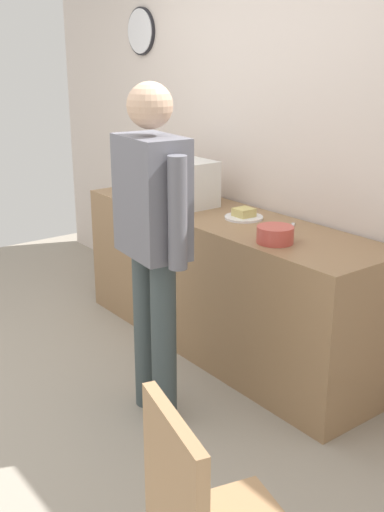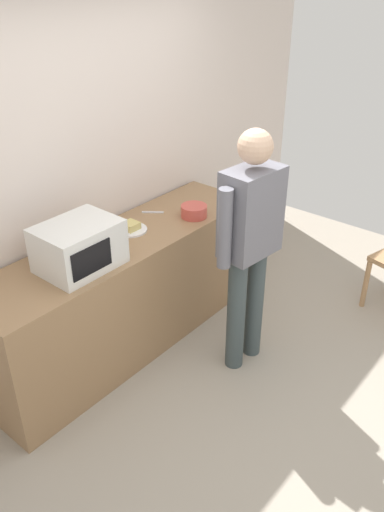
{
  "view_description": "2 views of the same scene",
  "coord_description": "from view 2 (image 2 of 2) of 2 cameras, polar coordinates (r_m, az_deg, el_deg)",
  "views": [
    {
      "loc": [
        2.89,
        -1.22,
        1.88
      ],
      "look_at": [
        0.09,
        0.91,
        0.71
      ],
      "focal_mm": 43.69,
      "sensor_mm": 36.0,
      "label": 1
    },
    {
      "loc": [
        -2.18,
        -1.23,
        2.63
      ],
      "look_at": [
        0.33,
        0.86,
        0.75
      ],
      "focal_mm": 36.83,
      "sensor_mm": 36.0,
      "label": 2
    }
  ],
  "objects": [
    {
      "name": "microwave",
      "position": [
        3.36,
        -12.19,
        1.06
      ],
      "size": [
        0.5,
        0.39,
        0.3
      ],
      "color": "silver",
      "rests_on": "kitchen_counter"
    },
    {
      "name": "sandwich_plate",
      "position": [
        3.82,
        -6.68,
        3.03
      ],
      "size": [
        0.24,
        0.24,
        0.07
      ],
      "color": "white",
      "rests_on": "kitchen_counter"
    },
    {
      "name": "fork_utensil",
      "position": [
        4.08,
        -4.29,
        4.76
      ],
      "size": [
        0.12,
        0.15,
        0.01
      ],
      "primitive_type": "cube",
      "rotation": [
        0.0,
        0.0,
        2.23
      ],
      "color": "silver",
      "rests_on": "kitchen_counter"
    },
    {
      "name": "kitchen_counter",
      "position": [
        3.94,
        -7.11,
        -3.92
      ],
      "size": [
        2.32,
        0.62,
        0.89
      ],
      "primitive_type": "cube",
      "color": "#93704C",
      "rests_on": "ground_plane"
    },
    {
      "name": "ground_plane",
      "position": [
        3.63,
        7.38,
        -16.8
      ],
      "size": [
        6.0,
        6.0,
        0.0
      ],
      "primitive_type": "plane",
      "color": "#9E9384"
    },
    {
      "name": "back_wall",
      "position": [
        3.81,
        -12.11,
        8.86
      ],
      "size": [
        5.4,
        0.13,
        2.6
      ],
      "color": "silver",
      "rests_on": "ground_plane"
    },
    {
      "name": "salad_bowl",
      "position": [
        3.99,
        0.22,
        4.9
      ],
      "size": [
        0.2,
        0.2,
        0.09
      ],
      "primitive_type": "cylinder",
      "color": "#C64C42",
      "rests_on": "kitchen_counter"
    },
    {
      "name": "person_standing",
      "position": [
        3.46,
        6.3,
        2.13
      ],
      "size": [
        0.59,
        0.28,
        1.74
      ],
      "color": "#3B4749",
      "rests_on": "ground_plane"
    }
  ]
}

